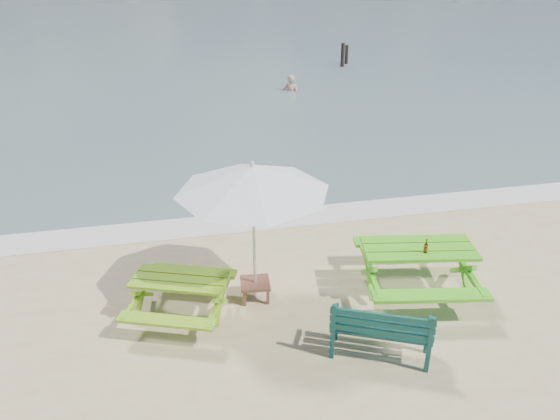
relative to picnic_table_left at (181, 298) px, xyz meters
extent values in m
cube|color=silver|center=(2.24, 2.95, -0.32)|extent=(22.00, 0.90, 0.01)
cube|color=#6EA218|center=(0.00, 0.00, 0.33)|extent=(1.57, 1.13, 0.04)
cube|color=#6EA218|center=(0.24, 0.63, 0.06)|extent=(1.42, 0.74, 0.04)
cube|color=#6EA218|center=(-0.24, -0.63, 0.06)|extent=(1.42, 0.74, 0.04)
cube|color=#6EA218|center=(0.00, 0.00, -0.02)|extent=(1.54, 1.23, 0.61)
cube|color=#4CB71B|center=(3.82, -0.16, 0.50)|extent=(1.91, 1.14, 0.06)
cube|color=#4CB71B|center=(3.97, 0.66, 0.16)|extent=(1.82, 0.63, 0.06)
cube|color=#4CB71B|center=(3.67, -0.99, 0.16)|extent=(1.82, 0.63, 0.06)
cube|color=#4CB71B|center=(3.82, -0.16, 0.05)|extent=(1.83, 1.29, 0.76)
cube|color=#0F3F37|center=(2.67, -1.51, 0.11)|extent=(1.44, 0.96, 0.04)
cube|color=#0F3F37|center=(2.58, -1.71, 0.35)|extent=(1.28, 0.62, 0.36)
cube|color=#0F3F37|center=(2.67, -1.51, -0.11)|extent=(1.37, 0.98, 0.44)
cube|color=brown|center=(1.20, 0.22, -0.05)|extent=(0.52, 0.52, 0.05)
cube|color=brown|center=(1.20, 0.22, -0.20)|extent=(0.45, 0.45, 0.26)
cylinder|color=silver|center=(1.20, 0.22, 0.80)|extent=(0.05, 0.05, 2.27)
cone|color=white|center=(1.20, 0.22, 1.80)|extent=(2.58, 2.58, 0.42)
cylinder|color=#8D5514|center=(3.84, -0.35, 0.60)|extent=(0.06, 0.06, 0.15)
cylinder|color=#8D5514|center=(3.84, -0.35, 0.73)|extent=(0.03, 0.03, 0.07)
cylinder|color=red|center=(3.84, -0.35, 0.60)|extent=(0.06, 0.06, 0.06)
imported|color=tan|center=(5.06, 13.97, -0.58)|extent=(0.73, 0.61, 1.73)
cylinder|color=black|center=(8.56, 18.10, 0.12)|extent=(0.18, 0.18, 1.30)
cylinder|color=black|center=(8.96, 18.70, 0.02)|extent=(0.16, 0.16, 1.10)
camera|label=1|loc=(0.01, -7.14, 4.89)|focal=35.00mm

